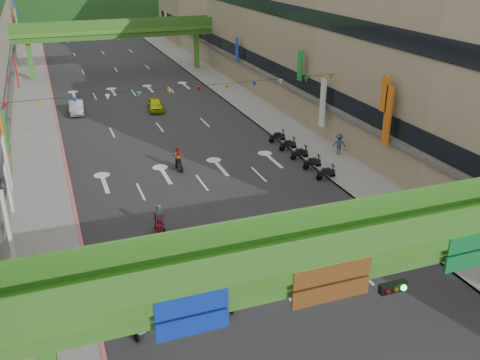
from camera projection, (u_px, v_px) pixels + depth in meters
road_slab at (140, 101)px, 59.72m from camera, size 18.00×140.00×0.02m
sidewalk_left at (36, 110)px, 56.16m from camera, size 4.00×140.00×0.15m
sidewalk_right at (232, 92)px, 63.22m from camera, size 4.00×140.00×0.15m
curb_left at (55, 109)px, 56.77m from camera, size 0.20×140.00×0.18m
curb_right at (217, 94)px, 62.60m from camera, size 0.20×140.00×0.18m
building_row_right at (296, 7)px, 62.00m from camera, size 12.80×95.00×19.00m
overpass_near at (384, 263)px, 19.63m from camera, size 28.00×12.27×7.10m
overpass_far at (115, 33)px, 70.43m from camera, size 28.00×2.20×7.10m
hill_left at (12, 9)px, 149.34m from camera, size 168.00×140.00×112.00m
bunting_string at (184, 90)px, 40.17m from camera, size 26.00×0.36×0.47m
scooter_rider_near at (227, 291)px, 25.35m from camera, size 0.63×1.60×1.87m
scooter_rider_mid at (179, 158)px, 40.97m from camera, size 0.86×1.60×1.94m
scooter_rider_left at (135, 313)px, 23.50m from camera, size 1.09×1.59×2.10m
scooter_rider_far at (159, 219)px, 31.96m from camera, size 0.84×1.57×1.87m
parked_scooter_row at (300, 153)px, 43.25m from camera, size 1.60×9.35×1.08m
car_silver at (76, 107)px, 55.19m from camera, size 1.67×4.11×1.33m
car_yellow at (155, 105)px, 56.21m from camera, size 1.90×3.86×1.27m
pedestrian_red at (433, 205)px, 33.81m from camera, size 1.01×0.89×1.76m
pedestrian_dark at (402, 212)px, 33.01m from camera, size 1.00×0.47×1.66m
pedestrian_blue at (339, 146)px, 43.89m from camera, size 0.96×0.80×1.75m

